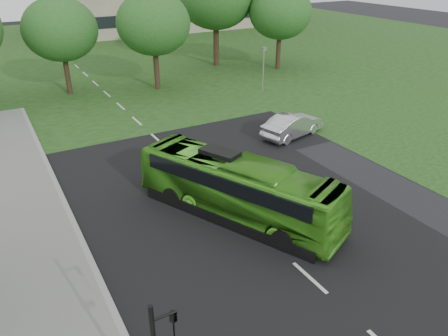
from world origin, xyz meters
name	(u,v)px	position (x,y,z in m)	size (l,w,h in m)	color
ground	(279,250)	(0.00, 0.00, 0.00)	(160.00, 160.00, 0.00)	black
street_surfaces	(113,104)	(-0.38, 22.75, 0.03)	(120.00, 120.00, 0.15)	black
tree_park_b	(60,30)	(-2.79, 27.83, 5.47)	(6.19, 6.19, 8.12)	black
tree_park_c	(153,24)	(4.56, 25.35, 5.76)	(6.39, 6.39, 8.49)	black
tree_park_e	(280,12)	(18.72, 26.36, 5.80)	(6.40, 6.40, 8.53)	black
bus	(238,188)	(-0.10, 3.27, 1.43)	(2.41, 10.30, 2.87)	green
sedan	(293,125)	(8.25, 10.00, 0.79)	(1.67, 4.78, 1.57)	silver
camera_pole	(263,63)	(12.52, 20.00, 2.52)	(0.39, 0.36, 3.90)	gray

